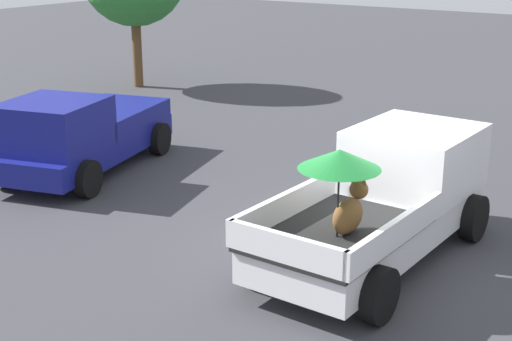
{
  "coord_description": "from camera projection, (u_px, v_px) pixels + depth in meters",
  "views": [
    {
      "loc": [
        -10.1,
        -4.61,
        4.99
      ],
      "look_at": [
        0.01,
        2.27,
        1.1
      ],
      "focal_mm": 52.2,
      "sensor_mm": 36.0,
      "label": 1
    }
  ],
  "objects": [
    {
      "name": "pickup_truck_main",
      "position": [
        388.0,
        196.0,
        11.98
      ],
      "size": [
        5.11,
        2.38,
        2.17
      ],
      "rotation": [
        0.0,
        0.0,
        -0.03
      ],
      "color": "black",
      "rests_on": "ground"
    },
    {
      "name": "ground_plane",
      "position": [
        372.0,
        260.0,
        11.94
      ],
      "size": [
        80.0,
        80.0,
        0.0
      ],
      "primitive_type": "plane",
      "color": "#38383D"
    },
    {
      "name": "pickup_truck_red",
      "position": [
        82.0,
        134.0,
        16.08
      ],
      "size": [
        5.1,
        3.12,
        1.8
      ],
      "rotation": [
        0.0,
        0.0,
        3.4
      ],
      "color": "black",
      "rests_on": "ground"
    }
  ]
}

